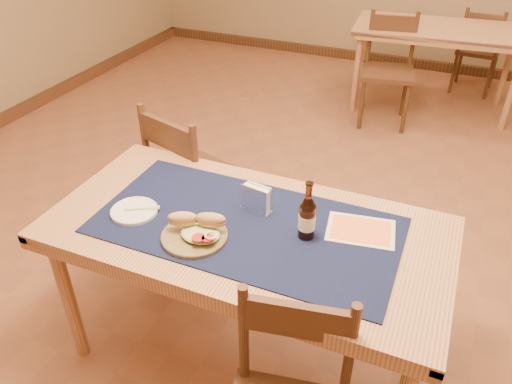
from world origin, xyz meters
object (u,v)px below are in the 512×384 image
at_px(main_table, 246,242).
at_px(napkin_holder, 256,199).
at_px(back_table, 439,36).
at_px(beer_bottle, 307,217).
at_px(chair_main_far, 194,180).
at_px(sandwich_plate, 196,232).

xyz_separation_m(main_table, napkin_holder, (-0.00, 0.11, 0.14)).
bearing_deg(main_table, back_table, 82.63).
xyz_separation_m(main_table, beer_bottle, (0.24, 0.02, 0.18)).
bearing_deg(back_table, main_table, -97.37).
height_order(chair_main_far, sandwich_plate, chair_main_far).
height_order(beer_bottle, napkin_holder, beer_bottle).
xyz_separation_m(back_table, beer_bottle, (-0.18, -3.20, 0.18)).
distance_m(back_table, beer_bottle, 3.21).
bearing_deg(back_table, chair_main_far, -110.44).
bearing_deg(sandwich_plate, chair_main_far, 120.84).
xyz_separation_m(back_table, napkin_holder, (-0.42, -3.11, 0.14)).
bearing_deg(chair_main_far, beer_bottle, -33.96).
relative_size(main_table, back_table, 1.06).
distance_m(main_table, chair_main_far, 0.83).
bearing_deg(main_table, beer_bottle, 5.63).
distance_m(back_table, napkin_holder, 3.14).
relative_size(back_table, beer_bottle, 6.16).
bearing_deg(chair_main_far, sandwich_plate, -59.16).
distance_m(main_table, back_table, 3.25).
bearing_deg(chair_main_far, napkin_holder, -39.14).
xyz_separation_m(main_table, chair_main_far, (-0.57, 0.57, -0.18)).
relative_size(back_table, chair_main_far, 1.60).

